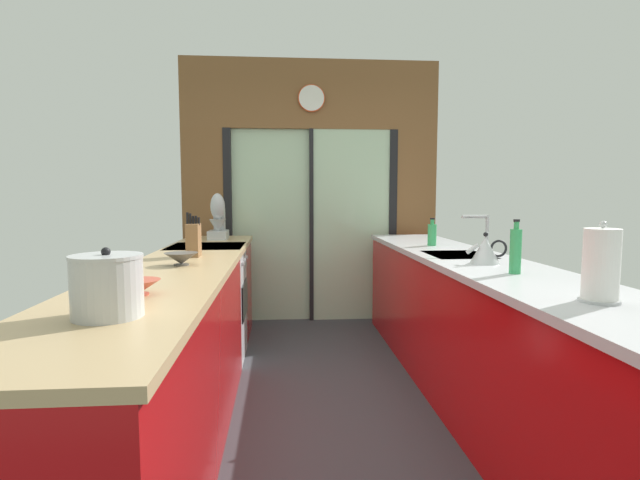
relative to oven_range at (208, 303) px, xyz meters
name	(u,v)px	position (x,y,z in m)	size (l,w,h in m)	color
ground_plane	(328,387)	(0.91, -0.65, -0.47)	(5.04, 7.60, 0.02)	#38383D
back_wall_unit	(311,176)	(0.91, 1.15, 1.07)	(2.64, 0.12, 2.70)	brown
left_counter_run	(178,345)	(0.00, -1.12, 0.01)	(0.62, 3.80, 0.92)	#AD0C0F
right_counter_run	(473,330)	(1.82, -0.95, 0.01)	(0.62, 3.80, 0.92)	#AD0C0F
sink_faucet	(483,228)	(1.97, -0.70, 0.64)	(0.19, 0.02, 0.27)	#B7BABC
oven_range	(208,303)	(0.00, 0.00, 0.00)	(0.60, 0.60, 0.92)	#B7BABC
mixing_bowl_near	(139,287)	(0.02, -1.89, 0.50)	(0.17, 0.17, 0.06)	#BC4C38
mixing_bowl_far	(181,259)	(0.02, -1.07, 0.50)	(0.19, 0.19, 0.07)	#514C47
knife_block	(194,239)	(0.02, -0.67, 0.58)	(0.09, 0.14, 0.29)	brown
stand_mixer	(218,222)	(0.02, 0.58, 0.63)	(0.17, 0.27, 0.42)	#B7BABC
stock_pot	(107,286)	(0.02, -2.24, 0.57)	(0.23, 0.23, 0.23)	#B7BABC
kettle	(486,250)	(1.80, -1.13, 0.55)	(0.25, 0.17, 0.19)	#B7BABC
soap_bottle_near	(516,250)	(1.80, -1.50, 0.59)	(0.06, 0.06, 0.28)	#339E56
soap_bottle_far	(432,234)	(1.80, -0.12, 0.56)	(0.07, 0.07, 0.22)	#339E56
paper_towel_roll	(601,266)	(1.80, -2.16, 0.60)	(0.15, 0.15, 0.31)	#B7BABC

